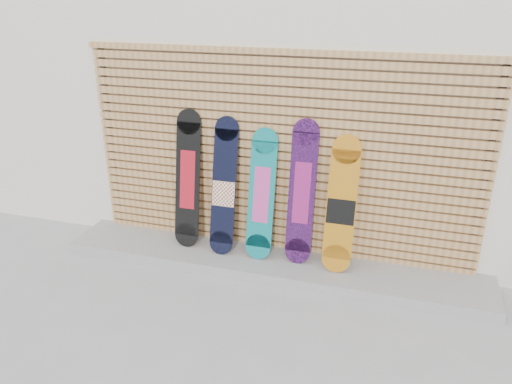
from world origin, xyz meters
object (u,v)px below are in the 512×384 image
at_px(snowboard_3, 302,193).
at_px(snowboard_4, 341,206).
at_px(snowboard_1, 224,188).
at_px(snowboard_2, 262,195).
at_px(snowboard_0, 188,180).

distance_m(snowboard_3, snowboard_4, 0.42).
bearing_deg(snowboard_1, snowboard_3, 2.10).
distance_m(snowboard_2, snowboard_3, 0.43).
relative_size(snowboard_1, snowboard_2, 1.07).
bearing_deg(snowboard_1, snowboard_4, -0.15).
bearing_deg(snowboard_2, snowboard_4, -1.02).
bearing_deg(snowboard_2, snowboard_3, 2.57).
bearing_deg(snowboard_2, snowboard_1, -178.38).
relative_size(snowboard_1, snowboard_4, 1.07).
xyz_separation_m(snowboard_2, snowboard_4, (0.84, -0.02, -0.01)).
xyz_separation_m(snowboard_0, snowboard_2, (0.85, -0.02, -0.07)).
relative_size(snowboard_1, snowboard_3, 0.98).
relative_size(snowboard_2, snowboard_3, 0.92).
bearing_deg(snowboard_3, snowboard_4, -4.70).
height_order(snowboard_3, snowboard_4, snowboard_3).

